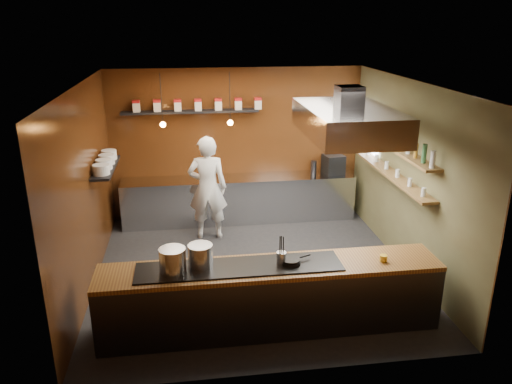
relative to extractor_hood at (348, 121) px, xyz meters
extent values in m
plane|color=black|center=(-1.30, 0.40, -2.51)|extent=(5.00, 5.00, 0.00)
plane|color=#321B09|center=(-1.30, 2.90, -1.01)|extent=(5.00, 0.00, 5.00)
plane|color=#321B09|center=(-3.80, 0.40, -1.01)|extent=(0.00, 5.00, 5.00)
plane|color=brown|center=(1.20, 0.40, -1.01)|extent=(0.00, 5.00, 5.00)
plane|color=silver|center=(-1.30, 0.40, 0.49)|extent=(5.00, 5.00, 0.00)
plane|color=white|center=(1.15, 2.10, -0.61)|extent=(0.00, 1.00, 1.00)
cube|color=silver|center=(-1.30, 2.57, -2.06)|extent=(4.60, 0.65, 0.90)
cube|color=#38383D|center=(-1.30, -1.20, -2.08)|extent=(4.40, 0.70, 0.86)
cube|color=brown|center=(-1.30, -1.20, -1.62)|extent=(4.40, 0.72, 0.06)
cube|color=black|center=(-1.70, -1.20, -1.58)|extent=(2.60, 0.55, 0.02)
cube|color=black|center=(-2.20, 2.76, -0.31)|extent=(2.60, 0.26, 0.04)
cube|color=black|center=(-3.64, 1.40, -0.96)|extent=(0.30, 1.40, 0.04)
cube|color=brown|center=(1.04, 0.70, -0.59)|extent=(0.26, 2.80, 0.04)
cube|color=brown|center=(1.04, 0.70, -1.06)|extent=(0.26, 2.80, 0.04)
cube|color=#38383D|center=(0.00, 0.00, 0.34)|extent=(0.35, 0.35, 0.30)
cube|color=silver|center=(0.00, 0.00, -0.01)|extent=(1.20, 2.00, 0.40)
cube|color=white|center=(0.00, 0.00, -0.22)|extent=(1.00, 1.80, 0.02)
cylinder|color=black|center=(-2.70, 2.10, 0.04)|extent=(0.01, 0.01, 0.90)
sphere|color=orange|center=(-2.70, 2.10, -0.41)|extent=(0.10, 0.10, 0.10)
cylinder|color=black|center=(-1.50, 2.10, 0.04)|extent=(0.01, 0.01, 0.90)
sphere|color=orange|center=(-1.50, 2.10, -0.41)|extent=(0.10, 0.10, 0.10)
cube|color=beige|center=(-3.20, 2.76, -0.20)|extent=(0.13, 0.13, 0.17)
cube|color=#A21414|center=(-3.20, 2.76, -0.09)|extent=(0.13, 0.13, 0.05)
cube|color=beige|center=(-2.82, 2.76, -0.20)|extent=(0.13, 0.13, 0.17)
cube|color=#A21414|center=(-2.82, 2.76, -0.09)|extent=(0.13, 0.13, 0.05)
cube|color=beige|center=(-2.43, 2.76, -0.20)|extent=(0.13, 0.13, 0.17)
cube|color=#A21414|center=(-2.43, 2.76, -0.09)|extent=(0.13, 0.13, 0.05)
cube|color=beige|center=(-2.05, 2.76, -0.20)|extent=(0.13, 0.13, 0.17)
cube|color=#A21414|center=(-2.05, 2.76, -0.09)|extent=(0.14, 0.13, 0.05)
cube|color=beige|center=(-1.67, 2.76, -0.20)|extent=(0.13, 0.13, 0.17)
cube|color=#A21414|center=(-1.67, 2.76, -0.09)|extent=(0.14, 0.13, 0.05)
cube|color=beige|center=(-1.28, 2.76, -0.20)|extent=(0.13, 0.13, 0.17)
cube|color=#A21414|center=(-1.28, 2.76, -0.09)|extent=(0.14, 0.13, 0.05)
cube|color=beige|center=(-0.90, 2.76, -0.20)|extent=(0.13, 0.13, 0.17)
cube|color=#A21414|center=(-0.90, 2.76, -0.09)|extent=(0.14, 0.13, 0.05)
cylinder|color=silver|center=(-3.64, 0.95, -0.86)|extent=(0.26, 0.26, 0.16)
cylinder|color=silver|center=(-3.64, 1.25, -0.86)|extent=(0.26, 0.26, 0.16)
cylinder|color=silver|center=(-3.64, 1.55, -0.86)|extent=(0.26, 0.26, 0.16)
cylinder|color=silver|center=(-3.64, 1.85, -0.86)|extent=(0.26, 0.26, 0.16)
cylinder|color=silver|center=(1.04, -0.60, -0.45)|extent=(0.06, 0.06, 0.24)
cylinder|color=#2D5933|center=(1.04, -0.34, -0.45)|extent=(0.06, 0.06, 0.24)
cylinder|color=#8C601E|center=(1.04, -0.08, -0.45)|extent=(0.06, 0.06, 0.24)
cylinder|color=silver|center=(1.04, 0.18, -0.45)|extent=(0.06, 0.06, 0.24)
cylinder|color=#2D5933|center=(1.04, 0.44, -0.45)|extent=(0.06, 0.06, 0.24)
cylinder|color=#8C601E|center=(1.04, 0.70, -0.45)|extent=(0.06, 0.06, 0.24)
cylinder|color=silver|center=(1.04, 0.96, -0.45)|extent=(0.06, 0.06, 0.24)
cylinder|color=#2D5933|center=(1.04, 1.22, -0.45)|extent=(0.06, 0.06, 0.24)
cylinder|color=#8C601E|center=(1.04, 1.48, -0.45)|extent=(0.06, 0.06, 0.24)
cylinder|color=silver|center=(1.04, 1.74, -0.45)|extent=(0.06, 0.06, 0.24)
cylinder|color=#2D5933|center=(1.04, 2.00, -0.45)|extent=(0.06, 0.06, 0.24)
cylinder|color=silver|center=(1.04, -0.45, -0.97)|extent=(0.07, 0.07, 0.13)
cylinder|color=silver|center=(1.04, 0.01, -0.97)|extent=(0.07, 0.07, 0.13)
cylinder|color=silver|center=(1.04, 0.47, -0.97)|extent=(0.07, 0.07, 0.13)
cylinder|color=silver|center=(1.04, 0.93, -0.97)|extent=(0.07, 0.07, 0.13)
cylinder|color=silver|center=(1.04, 1.39, -0.97)|extent=(0.07, 0.07, 0.13)
cylinder|color=silver|center=(1.04, 1.85, -0.97)|extent=(0.07, 0.07, 0.13)
cylinder|color=silver|center=(-2.52, -1.24, -1.41)|extent=(0.43, 0.43, 0.32)
cylinder|color=silver|center=(-2.18, -1.13, -1.42)|extent=(0.35, 0.35, 0.29)
cylinder|color=silver|center=(-1.17, -1.21, -1.48)|extent=(0.15, 0.15, 0.16)
cylinder|color=black|center=(-1.05, -1.22, -1.55)|extent=(0.26, 0.26, 0.03)
cylinder|color=black|center=(-1.05, -1.22, -1.52)|extent=(0.24, 0.24, 0.03)
cylinder|color=black|center=(-0.85, -1.14, -1.52)|extent=(0.18, 0.09, 0.02)
cylinder|color=gold|center=(0.16, -1.28, -1.54)|extent=(0.12, 0.12, 0.09)
cube|color=black|center=(0.62, 2.60, -1.42)|extent=(0.44, 0.42, 0.38)
imported|color=silver|center=(-1.96, 1.83, -1.54)|extent=(0.74, 0.52, 1.93)
camera|label=1|loc=(-2.27, -6.79, 1.41)|focal=35.00mm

